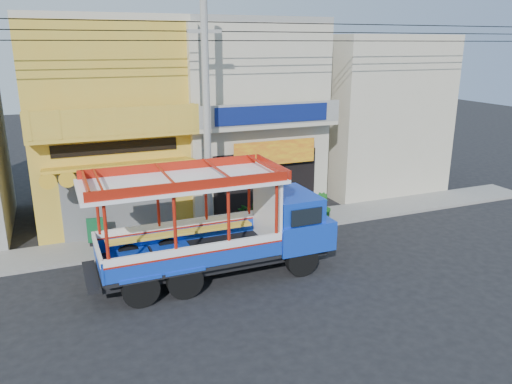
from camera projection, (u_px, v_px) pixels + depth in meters
ground at (269, 273)px, 16.33m from camera, size 90.00×90.00×0.00m
sidewalk at (229, 230)px, 19.86m from camera, size 30.00×2.00×0.12m
shophouse_left at (105, 121)px, 20.76m from camera, size 6.00×7.50×8.24m
shophouse_right at (240, 114)px, 22.94m from camera, size 6.00×6.75×8.24m
party_pilaster at (195, 131)px, 19.12m from camera, size 0.35×0.30×8.00m
filler_building_right at (367, 113)px, 25.60m from camera, size 6.00×6.00×7.60m
utility_pole at (211, 108)px, 17.51m from camera, size 28.00×0.26×9.00m
songthaew_truck at (231, 223)px, 15.82m from camera, size 7.74×2.67×3.60m
green_sign at (97, 233)px, 18.20m from camera, size 0.67×0.37×1.03m
potted_plant_a at (249, 212)px, 20.17m from camera, size 1.25×1.26×1.06m
potted_plant_b at (323, 207)px, 20.75m from camera, size 0.80×0.80×1.14m
potted_plant_c at (288, 205)px, 21.12m from camera, size 0.74×0.74×1.03m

